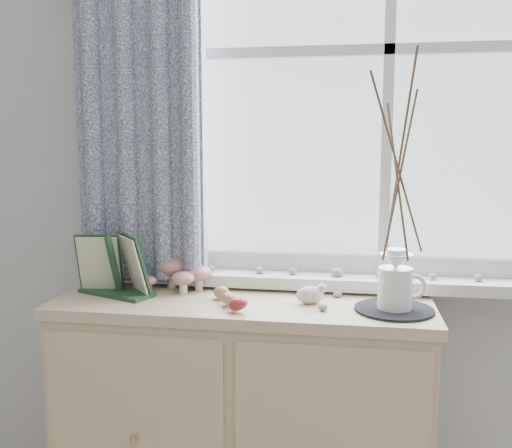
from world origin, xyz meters
name	(u,v)px	position (x,y,z in m)	size (l,w,h in m)	color
sideboard	(243,423)	(-0.15, 1.75, 0.43)	(1.20, 0.45, 0.85)	#CBB08E
botanical_book	(112,266)	(-0.57, 1.70, 0.95)	(0.30, 0.13, 0.21)	#1C3A21
toadstool_cluster	(179,272)	(-0.39, 1.83, 0.91)	(0.24, 0.17, 0.11)	silver
wooden_eggs	(229,298)	(-0.18, 1.67, 0.87)	(0.13, 0.17, 0.06)	tan
songbird_figurine	(310,294)	(0.07, 1.73, 0.88)	(0.12, 0.05, 0.06)	beige
crocheted_doily	(394,310)	(0.32, 1.69, 0.85)	(0.24, 0.24, 0.01)	black
twig_pitcher	(399,164)	(0.32, 1.69, 1.29)	(0.35, 0.35, 0.76)	white
sideboard_pebbles	(352,303)	(0.20, 1.71, 0.86)	(0.25, 0.19, 0.02)	gray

